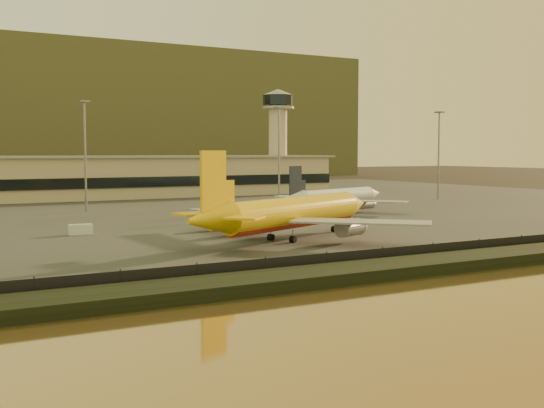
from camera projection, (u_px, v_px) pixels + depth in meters
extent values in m
plane|color=black|center=(310.00, 255.00, 91.91)|extent=(900.00, 900.00, 0.00)
cube|color=black|center=(391.00, 269.00, 77.08)|extent=(320.00, 7.00, 1.40)
cube|color=#2D2D2D|center=(111.00, 206.00, 174.52)|extent=(320.00, 220.00, 0.20)
cube|color=black|center=(369.00, 259.00, 80.51)|extent=(300.00, 0.05, 2.20)
cube|color=tan|center=(82.00, 178.00, 200.15)|extent=(160.00, 22.00, 12.00)
cube|color=black|center=(92.00, 183.00, 190.48)|extent=(160.00, 0.60, 3.00)
cube|color=gray|center=(81.00, 157.00, 199.67)|extent=(164.00, 24.00, 0.60)
cylinder|color=tan|center=(278.00, 148.00, 238.83)|extent=(6.40, 6.40, 30.00)
cylinder|color=black|center=(278.00, 100.00, 237.56)|extent=(10.40, 10.40, 3.50)
cone|color=gray|center=(278.00, 92.00, 237.35)|extent=(11.20, 11.20, 2.00)
cylinder|color=gray|center=(278.00, 108.00, 237.75)|extent=(11.20, 11.20, 0.80)
cylinder|color=slate|center=(85.00, 157.00, 155.64)|extent=(0.50, 0.50, 25.00)
cube|color=slate|center=(84.00, 101.00, 154.68)|extent=(2.20, 2.20, 0.40)
cylinder|color=slate|center=(279.00, 157.00, 178.29)|extent=(0.50, 0.50, 25.00)
cube|color=slate|center=(279.00, 108.00, 177.33)|extent=(2.20, 2.20, 0.40)
cylinder|color=slate|center=(439.00, 156.00, 197.47)|extent=(0.50, 0.50, 25.00)
cube|color=slate|center=(439.00, 112.00, 196.50)|extent=(2.20, 2.20, 0.40)
cube|color=brown|center=(141.00, 119.00, 428.83)|extent=(220.00, 160.00, 70.00)
cylinder|color=gold|center=(294.00, 211.00, 106.65)|extent=(31.08, 17.49, 4.63)
cylinder|color=red|center=(294.00, 217.00, 106.71)|extent=(29.85, 16.20, 3.61)
cone|color=gold|center=(354.00, 204.00, 122.05)|extent=(7.59, 6.79, 4.63)
cone|color=gold|center=(209.00, 219.00, 90.52)|extent=(9.21, 7.53, 4.63)
cube|color=gold|center=(213.00, 181.00, 90.85)|extent=(4.61, 2.37, 8.10)
cube|color=gold|center=(193.00, 214.00, 94.65)|extent=(4.92, 4.87, 0.28)
cube|color=gold|center=(245.00, 218.00, 89.19)|extent=(6.25, 6.25, 0.28)
cube|color=gray|center=(230.00, 213.00, 113.26)|extent=(7.09, 20.28, 0.28)
cylinder|color=gray|center=(252.00, 220.00, 113.38)|extent=(5.92, 4.53, 2.55)
cube|color=gray|center=(361.00, 222.00, 98.73)|extent=(18.81, 18.31, 0.28)
cylinder|color=gray|center=(350.00, 228.00, 102.39)|extent=(5.92, 4.53, 2.55)
cylinder|color=black|center=(334.00, 229.00, 116.79)|extent=(1.26, 1.16, 1.02)
cylinder|color=slate|center=(334.00, 226.00, 116.75)|extent=(0.18, 0.18, 2.08)
cylinder|color=black|center=(293.00, 239.00, 103.03)|extent=(1.26, 1.16, 1.02)
cylinder|color=slate|center=(293.00, 236.00, 102.99)|extent=(0.18, 0.18, 2.08)
cylinder|color=black|center=(271.00, 237.00, 105.49)|extent=(1.26, 1.16, 1.02)
cylinder|color=slate|center=(271.00, 234.00, 105.45)|extent=(0.18, 0.18, 2.08)
cylinder|color=silver|center=(337.00, 196.00, 158.93)|extent=(25.40, 11.75, 3.56)
cylinder|color=gray|center=(337.00, 199.00, 158.97)|extent=(24.47, 10.78, 2.78)
cone|color=silver|center=(373.00, 193.00, 170.34)|extent=(5.88, 5.00, 3.56)
cone|color=silver|center=(293.00, 199.00, 146.96)|extent=(7.22, 5.46, 3.56)
cube|color=#19212E|center=(295.00, 180.00, 147.19)|extent=(3.80, 1.55, 6.23)
cube|color=silver|center=(285.00, 196.00, 150.36)|extent=(3.62, 3.45, 0.21)
cube|color=silver|center=(310.00, 198.00, 145.64)|extent=(4.88, 4.85, 0.21)
cube|color=gray|center=(303.00, 197.00, 164.93)|extent=(5.79, 16.26, 0.21)
cylinder|color=gray|center=(315.00, 201.00, 164.74)|extent=(4.68, 3.25, 1.96)
cube|color=gray|center=(371.00, 201.00, 151.96)|extent=(14.29, 15.36, 0.21)
cylinder|color=gray|center=(366.00, 205.00, 154.95)|extent=(4.68, 3.25, 1.96)
cylinder|color=black|center=(361.00, 207.00, 166.45)|extent=(0.94, 0.85, 0.78)
cylinder|color=slate|center=(361.00, 205.00, 166.42)|extent=(0.19, 0.19, 1.60)
cylinder|color=black|center=(336.00, 210.00, 156.10)|extent=(0.94, 0.85, 0.78)
cylinder|color=slate|center=(336.00, 208.00, 156.07)|extent=(0.19, 0.19, 1.60)
cylinder|color=black|center=(325.00, 209.00, 158.22)|extent=(0.94, 0.85, 0.78)
cylinder|color=slate|center=(325.00, 208.00, 158.19)|extent=(0.19, 0.19, 1.60)
cube|color=gold|center=(221.00, 224.00, 119.57)|extent=(4.64, 2.41, 2.01)
cube|color=silver|center=(81.00, 229.00, 113.05)|extent=(3.89, 1.89, 1.72)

